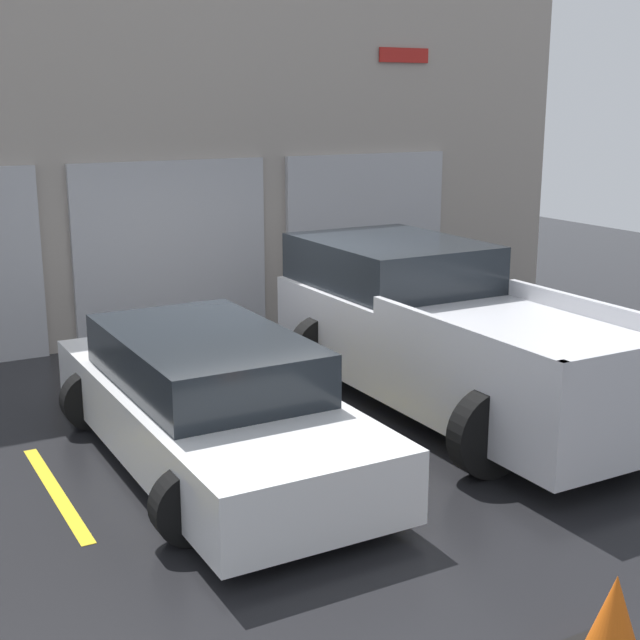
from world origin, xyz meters
TOP-DOWN VIEW (x-y plane):
  - ground_plane at (0.00, 0.00)m, footprint 28.00×28.00m
  - shophouse_building at (-0.01, 3.29)m, footprint 13.39×0.68m
  - pickup_truck at (1.47, -1.22)m, footprint 2.54×5.06m
  - sedan_white at (-1.47, -1.44)m, footprint 2.13×4.62m
  - parking_stripe_far_left at (-2.95, -1.47)m, footprint 0.12×2.20m
  - parking_stripe_left at (0.00, -1.47)m, footprint 0.12×2.20m
  - parking_stripe_centre at (2.95, -1.47)m, footprint 0.12×2.20m
  - traffic_cone at (-0.48, -5.55)m, footprint 0.47×0.47m

SIDE VIEW (x-z plane):
  - ground_plane at x=0.00m, z-range 0.00..0.00m
  - parking_stripe_far_left at x=-2.95m, z-range 0.00..0.01m
  - parking_stripe_left at x=0.00m, z-range 0.00..0.01m
  - parking_stripe_centre at x=2.95m, z-range 0.00..0.01m
  - traffic_cone at x=-0.48m, z-range -0.02..0.53m
  - sedan_white at x=-1.47m, z-range -0.04..1.20m
  - pickup_truck at x=1.47m, z-range -0.03..1.69m
  - shophouse_building at x=-0.01m, z-range -0.06..5.45m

